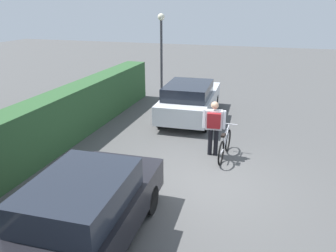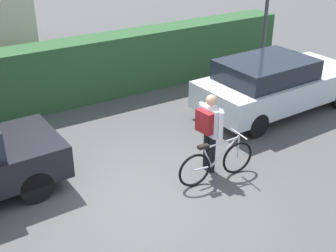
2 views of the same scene
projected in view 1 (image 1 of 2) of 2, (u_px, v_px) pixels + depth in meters
The scene contains 8 objects.
ground_plane at pixel (205, 182), 8.43m from camera, with size 60.00×60.00×0.00m, color #494949.
hedge_row at pixel (38, 131), 9.50m from camera, with size 14.95×0.90×1.69m, color #2C532D.
parked_car_near at pixel (81, 218), 5.74m from camera, with size 4.61×1.92×1.51m.
parked_car_far at pixel (190, 99), 12.97m from camera, with size 4.49×2.01×1.47m.
bicycle at pixel (225, 145), 9.66m from camera, with size 1.71×0.50×0.90m.
person_rider at pixel (214, 124), 9.59m from camera, with size 0.39×0.67×1.67m.
street_lamp at pixel (161, 48), 13.50m from camera, with size 0.28×0.28×3.95m.
fire_hydrant at pixel (48, 196), 7.06m from camera, with size 0.20×0.20×0.81m.
Camera 1 is at (-7.35, -1.29, 4.27)m, focal length 35.18 mm.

